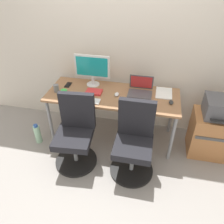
{
  "coord_description": "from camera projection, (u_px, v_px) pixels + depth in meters",
  "views": [
    {
      "loc": [
        0.51,
        -2.45,
        2.25
      ],
      "look_at": [
        0.0,
        -0.05,
        0.47
      ],
      "focal_mm": 35.62,
      "sensor_mm": 36.0,
      "label": 1
    }
  ],
  "objects": [
    {
      "name": "phone_near_laptop",
      "position": [
        68.0,
        85.0,
        3.11
      ],
      "size": [
        0.07,
        0.14,
        0.01
      ],
      "primitive_type": "cube",
      "color": "black",
      "rests_on": "desk"
    },
    {
      "name": "open_laptop",
      "position": [
        140.0,
        89.0,
        2.91
      ],
      "size": [
        0.31,
        0.27,
        0.22
      ],
      "color": "#4C4C51",
      "rests_on": "desk"
    },
    {
      "name": "back_wall",
      "position": [
        119.0,
        41.0,
        2.91
      ],
      "size": [
        4.4,
        0.04,
        2.6
      ],
      "primitive_type": "cube",
      "color": "silver",
      "rests_on": "ground"
    },
    {
      "name": "ground_plane",
      "position": [
        113.0,
        136.0,
        3.35
      ],
      "size": [
        5.28,
        5.28,
        0.0
      ],
      "primitive_type": "plane",
      "color": "gray"
    },
    {
      "name": "side_cabinet",
      "position": [
        212.0,
        134.0,
        2.91
      ],
      "size": [
        0.55,
        0.42,
        0.61
      ],
      "color": "#B77542",
      "rests_on": "ground"
    },
    {
      "name": "mouse_by_laptop",
      "position": [
        117.0,
        94.0,
        2.88
      ],
      "size": [
        0.06,
        0.1,
        0.03
      ],
      "primitive_type": "ellipsoid",
      "color": "silver",
      "rests_on": "desk"
    },
    {
      "name": "office_chair_right",
      "position": [
        134.0,
        143.0,
        2.61
      ],
      "size": [
        0.54,
        0.54,
        0.94
      ],
      "color": "black",
      "rests_on": "ground"
    },
    {
      "name": "coffee_mug",
      "position": [
        64.0,
        93.0,
        2.85
      ],
      "size": [
        0.08,
        0.08,
        0.09
      ],
      "primitive_type": "cylinder",
      "color": "green",
      "rests_on": "desk"
    },
    {
      "name": "keyboard_by_laptop",
      "position": [
        135.0,
        103.0,
        2.73
      ],
      "size": [
        0.34,
        0.12,
        0.02
      ],
      "primitive_type": "cube",
      "color": "#2D2D2D",
      "rests_on": "desk"
    },
    {
      "name": "pen_cup",
      "position": [
        56.0,
        88.0,
        2.94
      ],
      "size": [
        0.07,
        0.07,
        0.1
      ],
      "primitive_type": "cylinder",
      "color": "slate",
      "rests_on": "desk"
    },
    {
      "name": "office_chair_left",
      "position": [
        75.0,
        134.0,
        2.74
      ],
      "size": [
        0.54,
        0.54,
        0.94
      ],
      "color": "black",
      "rests_on": "ground"
    },
    {
      "name": "paper_pile",
      "position": [
        164.0,
        93.0,
        2.93
      ],
      "size": [
        0.21,
        0.3,
        0.01
      ],
      "primitive_type": "cube",
      "color": "white",
      "rests_on": "desk"
    },
    {
      "name": "desktop_monitor",
      "position": [
        92.0,
        68.0,
        2.98
      ],
      "size": [
        0.48,
        0.18,
        0.43
      ],
      "color": "silver",
      "rests_on": "desk"
    },
    {
      "name": "printer",
      "position": [
        221.0,
        108.0,
        2.66
      ],
      "size": [
        0.38,
        0.4,
        0.24
      ],
      "color": "#515156",
      "rests_on": "side_cabinet"
    },
    {
      "name": "desk",
      "position": [
        113.0,
        98.0,
        2.96
      ],
      "size": [
        1.74,
        0.67,
        0.73
      ],
      "color": "#996B47",
      "rests_on": "ground"
    },
    {
      "name": "water_bottle_on_floor",
      "position": [
        38.0,
        134.0,
        3.16
      ],
      "size": [
        0.09,
        0.09,
        0.31
      ],
      "color": "#A5D8B2",
      "rests_on": "ground"
    },
    {
      "name": "keyboard_by_monitor",
      "position": [
        87.0,
        100.0,
        2.78
      ],
      "size": [
        0.34,
        0.12,
        0.02
      ],
      "primitive_type": "cube",
      "color": "silver",
      "rests_on": "desk"
    },
    {
      "name": "mouse_by_monitor",
      "position": [
        171.0,
        102.0,
        2.73
      ],
      "size": [
        0.06,
        0.1,
        0.03
      ],
      "primitive_type": "ellipsoid",
      "color": "#2D2D2D",
      "rests_on": "desk"
    },
    {
      "name": "notebook",
      "position": [
        94.0,
        92.0,
        2.94
      ],
      "size": [
        0.21,
        0.15,
        0.03
      ],
      "primitive_type": "cube",
      "color": "red",
      "rests_on": "desk"
    }
  ]
}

